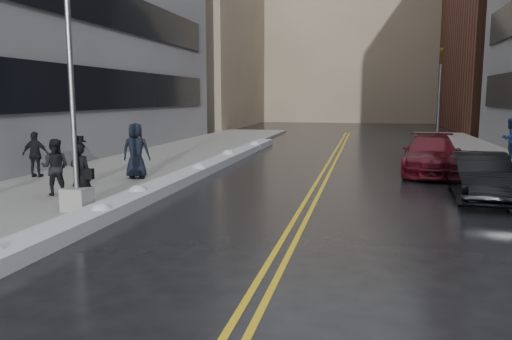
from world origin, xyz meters
The scene contains 17 objects.
ground centered at (0.00, 0.00, 0.00)m, with size 160.00×160.00×0.00m, color black.
sidewalk_west centered at (-5.75, 10.00, 0.07)m, with size 5.50×50.00×0.15m, color gray.
lane_line_left centered at (2.35, 10.00, 0.00)m, with size 0.12×50.00×0.01m, color gold.
lane_line_right centered at (2.65, 10.00, 0.00)m, with size 0.12×50.00×0.01m, color gold.
snow_ridge centered at (-2.45, 8.00, 0.17)m, with size 0.90×30.00×0.34m, color #B9BBC3.
building_west_far centered at (-15.50, 44.00, 9.00)m, with size 14.00×22.00×18.00m, color gray.
building_far centered at (2.00, 60.00, 11.00)m, with size 36.00×16.00×22.00m, color gray.
lamppost centered at (-3.30, 2.00, 2.53)m, with size 0.65×0.65×7.62m.
fire_hydrant centered at (9.00, 10.00, 0.55)m, with size 0.26×0.26×0.73m.
traffic_signal centered at (8.50, 24.00, 3.40)m, with size 0.16×0.20×6.00m.
pedestrian_fedora centered at (-3.30, 2.23, 1.04)m, with size 0.65×0.43×1.78m, color black.
pedestrian_b centered at (-5.08, 3.69, 1.01)m, with size 0.84×0.65×1.72m, color black.
pedestrian_c centered at (-4.11, 7.16, 1.17)m, with size 0.99×0.65×2.03m, color black.
pedestrian_d centered at (-7.86, 6.58, 1.00)m, with size 1.00×0.41×1.70m, color black.
pedestrian_east centered at (10.90, 16.71, 1.13)m, with size 0.95×0.74×1.95m, color navy.
car_black centered at (7.50, 6.52, 0.72)m, with size 1.52×4.35×1.43m, color black.
car_maroon centered at (6.69, 11.68, 0.78)m, with size 2.18×5.37×1.56m, color #460B13.
Camera 1 is at (4.08, -9.55, 3.11)m, focal length 35.00 mm.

